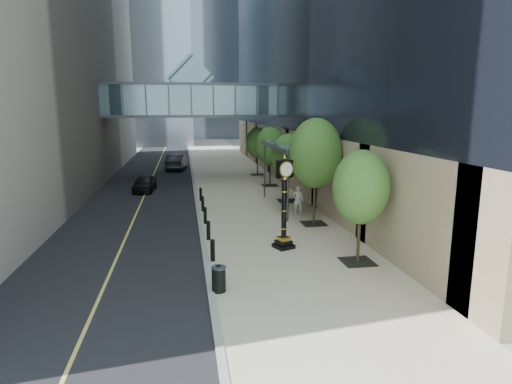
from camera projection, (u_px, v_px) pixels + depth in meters
ground at (296, 298)px, 15.41m from camera, size 320.00×320.00×0.00m
road at (158, 164)px, 52.97m from camera, size 8.00×180.00×0.02m
sidewalk at (223, 163)px, 54.28m from camera, size 8.00×180.00×0.06m
curb at (191, 163)px, 53.62m from camera, size 0.25×180.00×0.07m
distant_tower_c at (172, 19)px, 124.37m from camera, size 22.00×22.00×65.00m
skywalk at (191, 98)px, 40.55m from camera, size 17.00×4.20×5.80m
entrance_canopy at (294, 147)px, 28.73m from camera, size 3.00×8.00×4.38m
bollard_row at (207, 223)px, 23.58m from camera, size 0.20×16.20×0.90m
street_trees at (292, 153)px, 29.78m from camera, size 3.00×28.39×6.17m
street_clock at (284, 209)px, 20.44m from camera, size 1.10×1.10×4.49m
trash_bin at (219, 280)px, 15.76m from camera, size 0.52×0.52×0.90m
pedestrian at (298, 200)px, 27.25m from camera, size 0.82×0.69×1.91m
car_near at (145, 183)px, 35.32m from camera, size 1.94×4.06×1.34m
car_far at (177, 162)px, 47.92m from camera, size 2.51×5.43×1.72m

